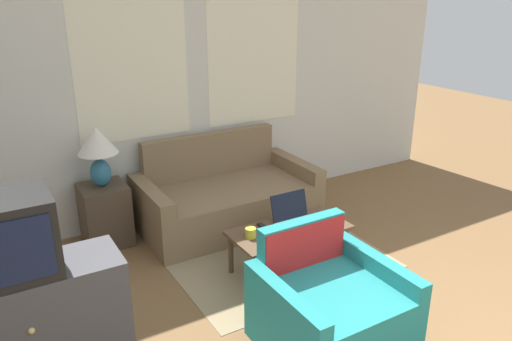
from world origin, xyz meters
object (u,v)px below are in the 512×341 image
object	(u,v)px
armchair	(327,309)
tv_remote	(264,227)
television	(12,236)
cup_yellow	(251,233)
cup_navy	(276,238)
laptop	(295,218)
couch	(225,198)
table_lamp	(98,147)
coffee_table	(289,233)

from	to	relation	value
armchair	tv_remote	xyz separation A→B (m)	(0.13, 1.04, 0.13)
television	cup_yellow	size ratio (longest dim) A/B	5.11
armchair	cup_yellow	distance (m)	0.97
cup_navy	armchair	bearing A→B (deg)	-95.84
cup_yellow	laptop	bearing A→B (deg)	3.14
cup_yellow	tv_remote	xyz separation A→B (m)	(0.18, 0.09, -0.03)
couch	cup_navy	xyz separation A→B (m)	(-0.20, -1.26, 0.17)
table_lamp	couch	bearing A→B (deg)	-8.14
couch	laptop	world-z (taller)	couch
coffee_table	table_lamp	bearing A→B (deg)	133.82
table_lamp	tv_remote	size ratio (longest dim) A/B	3.74
table_lamp	coffee_table	distance (m)	1.87
couch	armchair	xyz separation A→B (m)	(-0.27, -2.03, 0.00)
armchair	tv_remote	world-z (taller)	armchair
coffee_table	laptop	bearing A→B (deg)	30.23
couch	table_lamp	size ratio (longest dim) A/B	3.12
armchair	laptop	xyz separation A→B (m)	(0.41, 0.98, 0.18)
laptop	cup_navy	distance (m)	0.39
couch	cup_yellow	bearing A→B (deg)	-106.49
table_lamp	cup_navy	distance (m)	1.81
laptop	tv_remote	world-z (taller)	laptop
coffee_table	cup_yellow	distance (m)	0.37
laptop	cup_yellow	bearing A→B (deg)	-176.86
coffee_table	cup_navy	size ratio (longest dim) A/B	10.68
cup_navy	television	bearing A→B (deg)	-172.79
couch	laptop	bearing A→B (deg)	-82.55
table_lamp	cup_navy	xyz separation A→B (m)	(0.98, -1.43, -0.52)
table_lamp	coffee_table	bearing A→B (deg)	-46.18
television	tv_remote	size ratio (longest dim) A/B	3.01
cup_navy	table_lamp	bearing A→B (deg)	124.50
television	laptop	bearing A→B (deg)	11.54
couch	laptop	size ratio (longest dim) A/B	4.98
cup_yellow	cup_navy	bearing A→B (deg)	-56.55
table_lamp	cup_navy	world-z (taller)	table_lamp
armchair	cup_navy	world-z (taller)	armchair
couch	table_lamp	world-z (taller)	table_lamp
laptop	tv_remote	size ratio (longest dim) A/B	2.35
television	table_lamp	xyz separation A→B (m)	(0.86, 1.66, -0.08)
couch	coffee_table	size ratio (longest dim) A/B	1.73
cup_navy	cup_yellow	xyz separation A→B (m)	(-0.12, 0.19, -0.01)
table_lamp	laptop	distance (m)	1.86
couch	table_lamp	bearing A→B (deg)	171.86
couch	cup_yellow	distance (m)	1.13
television	cup_yellow	xyz separation A→B (m)	(1.72, 0.42, -0.61)
armchair	television	world-z (taller)	television
laptop	coffee_table	bearing A→B (deg)	-149.77
coffee_table	laptop	size ratio (longest dim) A/B	2.88
couch	armchair	bearing A→B (deg)	-97.69
tv_remote	armchair	bearing A→B (deg)	-97.30
television	coffee_table	distance (m)	2.23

